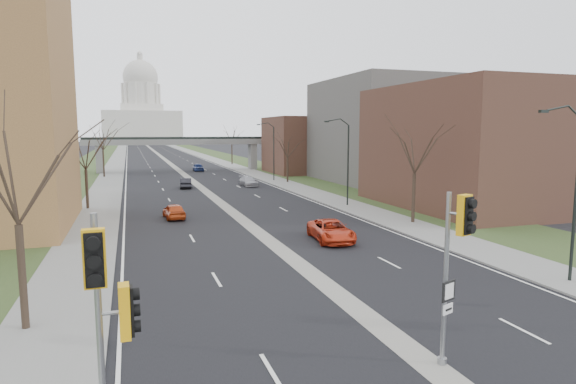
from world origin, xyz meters
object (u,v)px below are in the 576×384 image
car_right_far (198,167)px  car_left_near (174,211)px  signal_pole_median (456,248)px  car_left_far (186,183)px  car_right_near (331,231)px  car_right_mid (248,181)px  signal_pole_left (108,302)px

car_right_far → car_left_near: bearing=-100.5°
signal_pole_median → car_left_far: (-2.56, 52.40, -3.28)m
car_left_near → car_left_far: size_ratio=0.95×
signal_pole_median → car_right_near: signal_pole_median is taller
signal_pole_median → car_right_mid: 52.59m
car_left_far → car_right_far: size_ratio=0.96×
signal_pole_left → signal_pole_median: bearing=5.3°
signal_pole_median → car_right_far: size_ratio=1.33×
car_left_far → car_right_mid: bearing=-176.4°
signal_pole_left → signal_pole_median: size_ratio=1.02×
signal_pole_left → car_right_near: bearing=52.9°
car_right_near → car_right_far: 61.36m
signal_pole_left → car_left_far: bearing=80.5°
signal_pole_left → car_right_far: (12.90, 80.39, -3.06)m
signal_pole_median → car_left_far: size_ratio=1.38×
signal_pole_median → car_left_far: bearing=72.7°
car_left_far → car_right_far: 27.33m
signal_pole_median → car_right_far: bearing=67.9°
signal_pole_left → car_left_far: size_ratio=1.40×
signal_pole_left → car_right_near: size_ratio=1.12×
car_right_near → car_right_mid: car_right_near is taller
car_right_near → car_right_mid: bearing=91.8°
car_right_mid → car_left_far: bearing=175.6°
signal_pole_left → car_right_mid: bearing=71.8°
car_right_near → signal_pole_median: bearing=-95.4°
signal_pole_left → car_left_far: (7.58, 53.59, -3.11)m
car_right_near → signal_pole_left: bearing=-119.9°
car_left_near → car_right_mid: bearing=-122.7°
signal_pole_left → car_left_near: (4.10, 31.14, -3.12)m
signal_pole_median → car_right_near: (3.53, 17.85, -3.24)m
signal_pole_left → signal_pole_median: signal_pole_left is taller
car_right_mid → car_left_near: bearing=-121.1°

